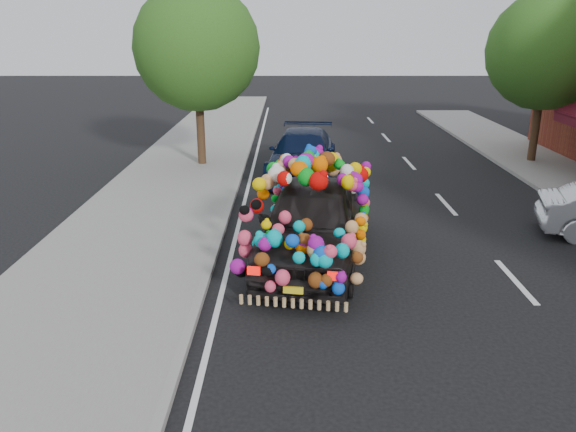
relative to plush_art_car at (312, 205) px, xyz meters
name	(u,v)px	position (x,y,z in m)	size (l,w,h in m)	color
ground	(328,281)	(0.29, -1.07, -1.20)	(100.00, 100.00, 0.00)	black
sidewalk	(105,278)	(-4.01, -1.07, -1.14)	(4.00, 60.00, 0.12)	gray
kerb	(206,278)	(-2.06, -1.07, -1.13)	(0.15, 60.00, 0.13)	gray
lane_markings	(515,281)	(3.89, -1.07, -1.19)	(6.00, 50.00, 0.01)	silver
tree_near_sidewalk	(197,48)	(-3.51, 8.43, 2.82)	(4.20, 4.20, 6.13)	#332114
tree_far_b	(546,51)	(8.29, 8.93, 2.69)	(4.00, 4.00, 5.90)	#332114
plush_art_car	(312,205)	(0.00, 0.00, 0.00)	(3.12, 5.41, 2.32)	black
navy_sedan	(302,154)	(-0.01, 7.08, -0.46)	(2.05, 5.05, 1.47)	black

